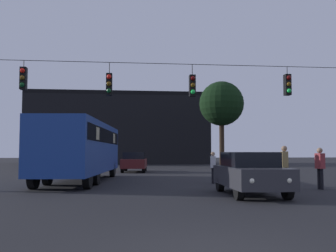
# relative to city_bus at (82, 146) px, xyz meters

# --- Properties ---
(ground_plane) EXTENTS (168.00, 168.00, 0.00)m
(ground_plane) POSITION_rel_city_bus_xyz_m (3.51, 9.59, -1.87)
(ground_plane) COLOR black
(ground_plane) RESTS_ON ground
(overhead_signal_span) EXTENTS (18.73, 0.44, 5.82)m
(overhead_signal_span) POSITION_rel_city_bus_xyz_m (3.53, -3.81, 1.56)
(overhead_signal_span) COLOR black
(overhead_signal_span) RESTS_ON ground
(city_bus) EXTENTS (3.47, 11.18, 3.00)m
(city_bus) POSITION_rel_city_bus_xyz_m (0.00, 0.00, 0.00)
(city_bus) COLOR navy
(city_bus) RESTS_ON ground
(car_near_right) EXTENTS (1.92, 4.38, 1.52)m
(car_near_right) POSITION_rel_city_bus_xyz_m (6.69, -7.10, -1.07)
(car_near_right) COLOR #2D2D33
(car_near_right) RESTS_ON ground
(car_far_left) EXTENTS (2.18, 4.45, 1.52)m
(car_far_left) POSITION_rel_city_bus_xyz_m (2.91, 9.95, -1.07)
(car_far_left) COLOR #511919
(car_far_left) RESTS_ON ground
(pedestrian_crossing_left) EXTENTS (0.30, 0.40, 1.70)m
(pedestrian_crossing_left) POSITION_rel_city_bus_xyz_m (10.23, -5.33, -0.90)
(pedestrian_crossing_left) COLOR black
(pedestrian_crossing_left) RESTS_ON ground
(pedestrian_crossing_center) EXTENTS (0.29, 0.39, 1.54)m
(pedestrian_crossing_center) POSITION_rel_city_bus_xyz_m (6.51, -1.90, -1.01)
(pedestrian_crossing_center) COLOR black
(pedestrian_crossing_center) RESTS_ON ground
(pedestrian_crossing_right) EXTENTS (0.33, 0.41, 1.52)m
(pedestrian_crossing_right) POSITION_rel_city_bus_xyz_m (7.63, -3.30, -1.02)
(pedestrian_crossing_right) COLOR black
(pedestrian_crossing_right) RESTS_ON ground
(pedestrian_near_bus) EXTENTS (0.30, 0.40, 1.79)m
(pedestrian_near_bus) POSITION_rel_city_bus_xyz_m (8.88, -4.94, -0.84)
(pedestrian_near_bus) COLOR black
(pedestrian_near_bus) RESTS_ON ground
(corner_building) EXTENTS (23.47, 10.21, 9.30)m
(corner_building) POSITION_rel_city_bus_xyz_m (1.29, 33.38, 2.79)
(corner_building) COLOR black
(corner_building) RESTS_ON ground
(tree_left_silhouette) EXTENTS (4.67, 4.67, 8.97)m
(tree_left_silhouette) POSITION_rel_city_bus_xyz_m (12.17, 19.22, 4.72)
(tree_left_silhouette) COLOR #2D2116
(tree_left_silhouette) RESTS_ON ground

